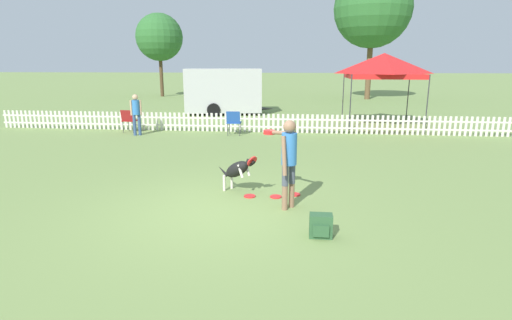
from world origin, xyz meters
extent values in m
plane|color=olive|center=(0.00, 0.00, 0.00)|extent=(240.00, 240.00, 0.00)
cylinder|color=#8C664C|center=(1.19, 0.17, 0.23)|extent=(0.11, 0.11, 0.47)
cylinder|color=#474C5B|center=(1.19, 0.17, 0.66)|extent=(0.12, 0.12, 0.38)
cylinder|color=#8C664C|center=(1.31, 0.33, 0.23)|extent=(0.11, 0.11, 0.47)
cylinder|color=#474C5B|center=(1.31, 0.33, 0.66)|extent=(0.12, 0.12, 0.38)
cylinder|color=#3372BF|center=(1.25, 0.25, 1.14)|extent=(0.39, 0.39, 0.58)
sphere|color=#8C664C|center=(1.25, 0.25, 1.55)|extent=(0.23, 0.23, 0.23)
cylinder|color=#8C664C|center=(1.17, 0.05, 1.05)|extent=(0.14, 0.22, 0.71)
cylinder|color=#8C664C|center=(1.10, 0.62, 1.37)|extent=(0.57, 0.54, 0.14)
cylinder|color=red|center=(0.84, 0.86, 1.31)|extent=(0.24, 0.24, 0.02)
cylinder|color=red|center=(0.84, 0.86, 1.34)|extent=(0.24, 0.24, 0.02)
cylinder|color=red|center=(0.84, 0.86, 1.36)|extent=(0.24, 0.24, 0.02)
ellipsoid|color=black|center=(0.16, 1.07, 0.51)|extent=(0.76, 0.68, 0.57)
ellipsoid|color=silver|center=(0.16, 1.07, 0.45)|extent=(0.40, 0.36, 0.27)
sphere|color=black|center=(0.45, 0.85, 0.71)|extent=(0.16, 0.16, 0.16)
cone|color=black|center=(0.50, 0.81, 0.75)|extent=(0.16, 0.15, 0.13)
cylinder|color=red|center=(0.50, 0.81, 0.75)|extent=(0.25, 0.27, 0.22)
cone|color=black|center=(0.46, 0.90, 0.78)|extent=(0.05, 0.05, 0.07)
cone|color=black|center=(0.40, 0.83, 0.78)|extent=(0.05, 0.05, 0.07)
cylinder|color=silver|center=(-0.01, 1.33, 0.17)|extent=(0.06, 0.06, 0.34)
cylinder|color=silver|center=(-0.14, 1.16, 0.17)|extent=(0.06, 0.06, 0.34)
cylinder|color=silver|center=(0.38, 1.03, 0.52)|extent=(0.16, 0.14, 0.27)
cylinder|color=silver|center=(0.26, 0.87, 0.52)|extent=(0.16, 0.14, 0.27)
cone|color=black|center=(-0.20, 1.34, 0.39)|extent=(0.30, 0.25, 0.22)
cylinder|color=red|center=(1.36, 1.04, 0.01)|extent=(0.24, 0.24, 0.02)
cylinder|color=red|center=(0.98, 0.85, 0.01)|extent=(0.24, 0.24, 0.02)
cylinder|color=red|center=(0.45, 0.83, 0.01)|extent=(0.24, 0.24, 0.02)
cube|color=#2D5633|center=(1.80, -0.97, 0.19)|extent=(0.35, 0.22, 0.37)
cube|color=#2D5633|center=(1.80, -1.10, 0.15)|extent=(0.25, 0.04, 0.19)
cube|color=silver|center=(0.00, 8.74, 0.22)|extent=(22.26, 0.04, 0.06)
cube|color=silver|center=(0.00, 8.74, 0.53)|extent=(22.26, 0.04, 0.06)
cube|color=silver|center=(-11.03, 8.74, 0.37)|extent=(0.09, 0.02, 0.74)
cube|color=silver|center=(-10.84, 8.74, 0.37)|extent=(0.09, 0.02, 0.74)
cube|color=silver|center=(-10.65, 8.74, 0.37)|extent=(0.09, 0.02, 0.74)
cube|color=silver|center=(-10.46, 8.74, 0.37)|extent=(0.09, 0.02, 0.74)
cube|color=silver|center=(-10.27, 8.74, 0.37)|extent=(0.09, 0.02, 0.74)
cube|color=silver|center=(-10.08, 8.74, 0.37)|extent=(0.09, 0.02, 0.74)
cube|color=silver|center=(-9.89, 8.74, 0.37)|extent=(0.09, 0.02, 0.74)
cube|color=silver|center=(-9.70, 8.74, 0.37)|extent=(0.09, 0.02, 0.74)
cube|color=silver|center=(-9.51, 8.74, 0.37)|extent=(0.09, 0.02, 0.74)
cube|color=silver|center=(-9.32, 8.74, 0.37)|extent=(0.09, 0.02, 0.74)
cube|color=silver|center=(-9.13, 8.74, 0.37)|extent=(0.09, 0.02, 0.74)
cube|color=silver|center=(-8.94, 8.74, 0.37)|extent=(0.09, 0.02, 0.74)
cube|color=silver|center=(-8.75, 8.74, 0.37)|extent=(0.09, 0.02, 0.74)
cube|color=silver|center=(-8.56, 8.74, 0.37)|extent=(0.09, 0.02, 0.74)
cube|color=silver|center=(-8.37, 8.74, 0.37)|extent=(0.09, 0.02, 0.74)
cube|color=silver|center=(-8.18, 8.74, 0.37)|extent=(0.09, 0.02, 0.74)
cube|color=silver|center=(-7.99, 8.74, 0.37)|extent=(0.09, 0.02, 0.74)
cube|color=silver|center=(-7.80, 8.74, 0.37)|extent=(0.09, 0.02, 0.74)
cube|color=silver|center=(-7.61, 8.74, 0.37)|extent=(0.09, 0.02, 0.74)
cube|color=silver|center=(-7.42, 8.74, 0.37)|extent=(0.09, 0.02, 0.74)
cube|color=silver|center=(-7.23, 8.74, 0.37)|extent=(0.09, 0.02, 0.74)
cube|color=silver|center=(-7.04, 8.74, 0.37)|extent=(0.09, 0.02, 0.74)
cube|color=silver|center=(-6.85, 8.74, 0.37)|extent=(0.09, 0.02, 0.74)
cube|color=silver|center=(-6.66, 8.74, 0.37)|extent=(0.09, 0.02, 0.74)
cube|color=silver|center=(-6.47, 8.74, 0.37)|extent=(0.09, 0.02, 0.74)
cube|color=silver|center=(-6.28, 8.74, 0.37)|extent=(0.09, 0.02, 0.74)
cube|color=silver|center=(-6.09, 8.74, 0.37)|extent=(0.09, 0.02, 0.74)
cube|color=silver|center=(-5.90, 8.74, 0.37)|extent=(0.09, 0.02, 0.74)
cube|color=silver|center=(-5.71, 8.74, 0.37)|extent=(0.09, 0.02, 0.74)
cube|color=silver|center=(-5.52, 8.74, 0.37)|extent=(0.09, 0.02, 0.74)
cube|color=silver|center=(-5.33, 8.74, 0.37)|extent=(0.09, 0.02, 0.74)
cube|color=silver|center=(-5.14, 8.74, 0.37)|extent=(0.09, 0.02, 0.74)
cube|color=silver|center=(-4.95, 8.74, 0.37)|extent=(0.09, 0.02, 0.74)
cube|color=silver|center=(-4.76, 8.74, 0.37)|extent=(0.09, 0.02, 0.74)
cube|color=silver|center=(-4.57, 8.74, 0.37)|extent=(0.09, 0.02, 0.74)
cube|color=silver|center=(-4.37, 8.74, 0.37)|extent=(0.09, 0.02, 0.74)
cube|color=silver|center=(-4.18, 8.74, 0.37)|extent=(0.09, 0.02, 0.74)
cube|color=silver|center=(-3.99, 8.74, 0.37)|extent=(0.09, 0.02, 0.74)
cube|color=silver|center=(-3.80, 8.74, 0.37)|extent=(0.09, 0.02, 0.74)
cube|color=silver|center=(-3.61, 8.74, 0.37)|extent=(0.09, 0.02, 0.74)
cube|color=silver|center=(-3.42, 8.74, 0.37)|extent=(0.09, 0.02, 0.74)
cube|color=silver|center=(-3.23, 8.74, 0.37)|extent=(0.09, 0.02, 0.74)
cube|color=silver|center=(-3.04, 8.74, 0.37)|extent=(0.09, 0.02, 0.74)
cube|color=silver|center=(-2.85, 8.74, 0.37)|extent=(0.09, 0.02, 0.74)
cube|color=silver|center=(-2.66, 8.74, 0.37)|extent=(0.09, 0.02, 0.74)
cube|color=silver|center=(-2.47, 8.74, 0.37)|extent=(0.09, 0.02, 0.74)
cube|color=silver|center=(-2.28, 8.74, 0.37)|extent=(0.09, 0.02, 0.74)
cube|color=silver|center=(-2.09, 8.74, 0.37)|extent=(0.09, 0.02, 0.74)
cube|color=silver|center=(-1.90, 8.74, 0.37)|extent=(0.09, 0.02, 0.74)
cube|color=silver|center=(-1.71, 8.74, 0.37)|extent=(0.09, 0.02, 0.74)
cube|color=silver|center=(-1.52, 8.74, 0.37)|extent=(0.09, 0.02, 0.74)
cube|color=silver|center=(-1.33, 8.74, 0.37)|extent=(0.09, 0.02, 0.74)
cube|color=silver|center=(-1.14, 8.74, 0.37)|extent=(0.09, 0.02, 0.74)
cube|color=silver|center=(-0.95, 8.74, 0.37)|extent=(0.09, 0.02, 0.74)
cube|color=silver|center=(-0.76, 8.74, 0.37)|extent=(0.09, 0.02, 0.74)
cube|color=silver|center=(-0.57, 8.74, 0.37)|extent=(0.09, 0.02, 0.74)
cube|color=silver|center=(-0.38, 8.74, 0.37)|extent=(0.09, 0.02, 0.74)
cube|color=silver|center=(-0.19, 8.74, 0.37)|extent=(0.09, 0.02, 0.74)
cube|color=silver|center=(0.00, 8.74, 0.37)|extent=(0.09, 0.02, 0.74)
cube|color=silver|center=(0.19, 8.74, 0.37)|extent=(0.09, 0.02, 0.74)
cube|color=silver|center=(0.38, 8.74, 0.37)|extent=(0.09, 0.02, 0.74)
cube|color=silver|center=(0.57, 8.74, 0.37)|extent=(0.09, 0.02, 0.74)
cube|color=silver|center=(0.76, 8.74, 0.37)|extent=(0.09, 0.02, 0.74)
cube|color=silver|center=(0.95, 8.74, 0.37)|extent=(0.09, 0.02, 0.74)
cube|color=silver|center=(1.14, 8.74, 0.37)|extent=(0.09, 0.02, 0.74)
cube|color=silver|center=(1.33, 8.74, 0.37)|extent=(0.09, 0.02, 0.74)
cube|color=silver|center=(1.52, 8.74, 0.37)|extent=(0.09, 0.02, 0.74)
cube|color=silver|center=(1.71, 8.74, 0.37)|extent=(0.09, 0.02, 0.74)
cube|color=silver|center=(1.90, 8.74, 0.37)|extent=(0.09, 0.02, 0.74)
cube|color=silver|center=(2.09, 8.74, 0.37)|extent=(0.09, 0.02, 0.74)
cube|color=silver|center=(2.28, 8.74, 0.37)|extent=(0.09, 0.02, 0.74)
cube|color=silver|center=(2.47, 8.74, 0.37)|extent=(0.09, 0.02, 0.74)
cube|color=silver|center=(2.66, 8.74, 0.37)|extent=(0.09, 0.02, 0.74)
cube|color=silver|center=(2.85, 8.74, 0.37)|extent=(0.09, 0.02, 0.74)
cube|color=silver|center=(3.04, 8.74, 0.37)|extent=(0.09, 0.02, 0.74)
cube|color=silver|center=(3.23, 8.74, 0.37)|extent=(0.09, 0.02, 0.74)
cube|color=silver|center=(3.42, 8.74, 0.37)|extent=(0.09, 0.02, 0.74)
cube|color=silver|center=(3.61, 8.74, 0.37)|extent=(0.09, 0.02, 0.74)
cube|color=silver|center=(3.80, 8.74, 0.37)|extent=(0.09, 0.02, 0.74)
cube|color=silver|center=(3.99, 8.74, 0.37)|extent=(0.09, 0.02, 0.74)
cube|color=silver|center=(4.18, 8.74, 0.37)|extent=(0.09, 0.02, 0.74)
cube|color=silver|center=(4.37, 8.74, 0.37)|extent=(0.09, 0.02, 0.74)
cube|color=silver|center=(4.57, 8.74, 0.37)|extent=(0.09, 0.02, 0.74)
cube|color=silver|center=(4.76, 8.74, 0.37)|extent=(0.09, 0.02, 0.74)
cube|color=silver|center=(4.95, 8.74, 0.37)|extent=(0.09, 0.02, 0.74)
cube|color=silver|center=(5.14, 8.74, 0.37)|extent=(0.09, 0.02, 0.74)
cube|color=silver|center=(5.33, 8.74, 0.37)|extent=(0.09, 0.02, 0.74)
cube|color=silver|center=(5.52, 8.74, 0.37)|extent=(0.09, 0.02, 0.74)
cube|color=silver|center=(5.71, 8.74, 0.37)|extent=(0.09, 0.02, 0.74)
cube|color=silver|center=(5.90, 8.74, 0.37)|extent=(0.09, 0.02, 0.74)
cube|color=silver|center=(6.09, 8.74, 0.37)|extent=(0.09, 0.02, 0.74)
cube|color=silver|center=(6.28, 8.74, 0.37)|extent=(0.09, 0.02, 0.74)
cube|color=silver|center=(6.47, 8.74, 0.37)|extent=(0.09, 0.02, 0.74)
cube|color=silver|center=(6.66, 8.74, 0.37)|extent=(0.09, 0.02, 0.74)
cube|color=silver|center=(6.85, 8.74, 0.37)|extent=(0.09, 0.02, 0.74)
cube|color=silver|center=(7.04, 8.74, 0.37)|extent=(0.09, 0.02, 0.74)
cube|color=silver|center=(7.23, 8.74, 0.37)|extent=(0.09, 0.02, 0.74)
cube|color=silver|center=(7.42, 8.74, 0.37)|extent=(0.09, 0.02, 0.74)
cube|color=silver|center=(7.61, 8.74, 0.37)|extent=(0.09, 0.02, 0.74)
cube|color=silver|center=(7.80, 8.74, 0.37)|extent=(0.09, 0.02, 0.74)
cube|color=silver|center=(7.99, 8.74, 0.37)|extent=(0.09, 0.02, 0.74)
cube|color=silver|center=(8.18, 8.74, 0.37)|extent=(0.09, 0.02, 0.74)
cube|color=silver|center=(8.37, 8.74, 0.37)|extent=(0.09, 0.02, 0.74)
cube|color=silver|center=(8.56, 8.74, 0.37)|extent=(0.09, 0.02, 0.74)
cube|color=silver|center=(8.75, 8.74, 0.37)|extent=(0.09, 0.02, 0.74)
cube|color=silver|center=(8.94, 8.74, 0.37)|extent=(0.09, 0.02, 0.74)
cube|color=silver|center=(9.13, 8.74, 0.37)|extent=(0.09, 0.02, 0.74)
cylinder|color=#333338|center=(-5.02, 8.40, 0.23)|extent=(0.02, 0.02, 0.46)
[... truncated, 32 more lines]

